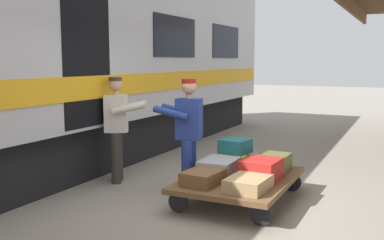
{
  "coord_description": "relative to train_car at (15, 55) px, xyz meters",
  "views": [
    {
      "loc": [
        -2.14,
        5.44,
        1.96
      ],
      "look_at": [
        0.52,
        -0.03,
        1.15
      ],
      "focal_mm": 41.77,
      "sensor_mm": 36.0,
      "label": 1
    }
  ],
  "objects": [
    {
      "name": "porter_in_overalls",
      "position": [
        -3.04,
        -0.31,
        -1.14
      ],
      "size": [
        0.7,
        0.49,
        1.7
      ],
      "color": "navy",
      "rests_on": "ground_plane"
    },
    {
      "name": "luggage_cart",
      "position": [
        -3.84,
        -0.33,
        -1.77
      ],
      "size": [
        1.39,
        1.99,
        0.34
      ],
      "color": "brown",
      "rests_on": "ground_plane"
    },
    {
      "name": "suitcase_gray_aluminum",
      "position": [
        -3.53,
        -0.33,
        -1.61
      ],
      "size": [
        0.48,
        0.62,
        0.22
      ],
      "primitive_type": "cube",
      "rotation": [
        0.0,
        0.0,
        0.01
      ],
      "color": "#9EA0A5",
      "rests_on": "luggage_cart"
    },
    {
      "name": "ground_plane",
      "position": [
        -3.76,
        0.0,
        -2.06
      ],
      "size": [
        60.0,
        60.0,
        0.0
      ],
      "primitive_type": "plane",
      "color": "gray"
    },
    {
      "name": "suitcase_tan_vintage",
      "position": [
        -4.15,
        0.21,
        -1.63
      ],
      "size": [
        0.49,
        0.64,
        0.17
      ],
      "primitive_type": "cube",
      "rotation": [
        0.0,
        0.0,
        -0.05
      ],
      "color": "tan",
      "rests_on": "luggage_cart"
    },
    {
      "name": "porter_by_door",
      "position": [
        -1.72,
        -0.43,
        -1.14
      ],
      "size": [
        0.74,
        0.61,
        1.7
      ],
      "color": "#332D28",
      "rests_on": "ground_plane"
    },
    {
      "name": "suitcase_teal_softside",
      "position": [
        -3.56,
        -0.91,
        -1.4
      ],
      "size": [
        0.46,
        0.46,
        0.22
      ],
      "primitive_type": "cube",
      "rotation": [
        0.0,
        0.0,
        -0.17
      ],
      "color": "#1E666B",
      "rests_on": "suitcase_yellow_case"
    },
    {
      "name": "suitcase_yellow_case",
      "position": [
        -3.53,
        -0.88,
        -1.61
      ],
      "size": [
        0.52,
        0.62,
        0.21
      ],
      "primitive_type": "cube",
      "rotation": [
        0.0,
        0.0,
        0.14
      ],
      "color": "gold",
      "rests_on": "luggage_cart"
    },
    {
      "name": "suitcase_red_plastic",
      "position": [
        -4.15,
        -0.33,
        -1.58
      ],
      "size": [
        0.5,
        0.59,
        0.28
      ],
      "primitive_type": "cube",
      "rotation": [
        0.0,
        0.0,
        -0.06
      ],
      "color": "#AD231E",
      "rests_on": "luggage_cart"
    },
    {
      "name": "suitcase_olive_duffel",
      "position": [
        -4.15,
        -0.88,
        -1.6
      ],
      "size": [
        0.46,
        0.6,
        0.24
      ],
      "primitive_type": "cube",
      "rotation": [
        0.0,
        0.0,
        -0.03
      ],
      "color": "brown",
      "rests_on": "luggage_cart"
    },
    {
      "name": "train_car",
      "position": [
        0.0,
        0.0,
        0.0
      ],
      "size": [
        3.02,
        16.26,
        4.0
      ],
      "color": "#B7BABF",
      "rests_on": "ground_plane"
    },
    {
      "name": "suitcase_brown_leather",
      "position": [
        -3.53,
        0.21,
        -1.63
      ],
      "size": [
        0.48,
        0.62,
        0.18
      ],
      "primitive_type": "cube",
      "rotation": [
        0.0,
        0.0,
        -0.1
      ],
      "color": "brown",
      "rests_on": "luggage_cart"
    }
  ]
}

